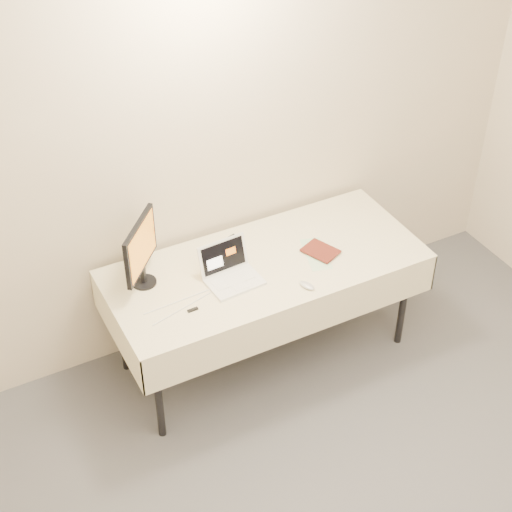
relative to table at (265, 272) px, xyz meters
name	(u,v)px	position (x,y,z in m)	size (l,w,h in m)	color
back_wall	(229,136)	(0.00, 0.45, 0.67)	(4.00, 0.10, 2.70)	beige
table	(265,272)	(0.00, 0.00, 0.00)	(1.86, 0.81, 0.74)	black
laptop	(230,271)	(-0.24, -0.03, 0.11)	(0.32, 0.28, 0.21)	white
monitor	(141,249)	(-0.69, 0.16, 0.30)	(0.28, 0.32, 0.41)	black
book	(314,245)	(0.27, -0.09, 0.16)	(0.15, 0.02, 0.20)	maroon
alarm_clock	(229,243)	(-0.11, 0.25, 0.09)	(0.13, 0.08, 0.05)	black
clicker	(307,285)	(0.10, -0.30, 0.07)	(0.05, 0.10, 0.02)	#B8B8BB
paper_form	(316,254)	(0.30, -0.06, 0.06)	(0.12, 0.31, 0.00)	#B3DCAF
usb_dongle	(193,310)	(-0.54, -0.18, 0.07)	(0.06, 0.02, 0.01)	black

